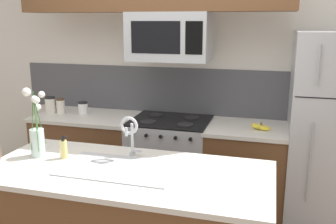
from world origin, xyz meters
The scene contains 14 objects.
rear_partition centered at (0.30, 1.28, 1.30)m, with size 5.20×0.10×2.60m, color silver.
splash_band centered at (0.00, 1.22, 1.15)m, with size 3.52×0.01×0.48m, color #4C4C51.
back_counter_left centered at (-0.89, 0.90, 0.46)m, with size 1.05×0.65×0.91m.
back_counter_right centered at (0.74, 0.90, 0.46)m, with size 0.74×0.65×0.91m.
stove_range centered at (0.00, 0.90, 0.46)m, with size 0.76×0.64×0.93m.
microwave centered at (0.00, 0.88, 1.72)m, with size 0.74×0.40×0.44m.
storage_jar_tall centered at (-1.30, 0.88, 1.00)m, with size 0.11×0.11×0.17m.
storage_jar_medium centered at (-1.19, 0.89, 0.99)m, with size 0.09×0.09×0.16m.
storage_jar_short centered at (-0.95, 0.92, 0.97)m, with size 0.10×0.10×0.13m.
banana_bunch centered at (0.86, 0.84, 0.93)m, with size 0.19×0.13×0.08m.
kitchen_sink centered at (-0.01, -0.35, 0.84)m, with size 0.76×0.44×0.16m.
sink_faucet centered at (-0.01, -0.13, 1.11)m, with size 0.14×0.14×0.31m.
dish_soap_bottle centered at (-0.46, -0.27, 0.98)m, with size 0.06×0.05×0.16m.
flower_vase centered at (-0.66, -0.29, 1.07)m, with size 0.14×0.22×0.51m.
Camera 1 is at (0.93, -2.48, 1.86)m, focal length 40.00 mm.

